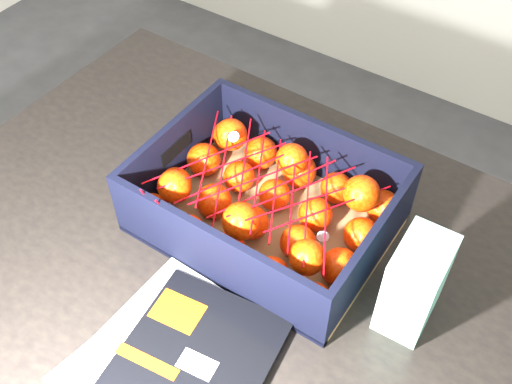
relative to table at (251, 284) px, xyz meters
The scene contains 6 objects.
table is the anchor object (origin of this frame).
magazine_stack 0.26m from the table, 85.10° to the right, with size 0.29×0.31×0.02m.
produce_crate 0.16m from the table, 100.77° to the left, with size 0.41×0.30×0.13m.
clementine_heap 0.17m from the table, 98.41° to the left, with size 0.39×0.28×0.11m.
mesh_net 0.21m from the table, 109.35° to the left, with size 0.34×0.27×0.09m.
retail_carton 0.32m from the table, ahead, with size 0.07×0.11×0.16m, color white.
Camera 1 is at (0.70, -0.27, 1.58)m, focal length 42.67 mm.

